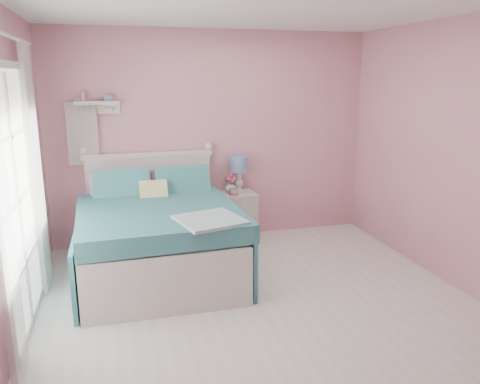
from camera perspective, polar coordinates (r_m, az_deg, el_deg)
name	(u,v)px	position (r m, az deg, el deg)	size (l,w,h in m)	color
floor	(268,318)	(4.21, 3.43, -15.08)	(4.50, 4.50, 0.00)	silver
room_shell	(271,136)	(3.72, 3.78, 6.83)	(4.50, 4.50, 4.50)	#D18497
bed	(158,237)	(5.03, -9.96, -5.37)	(1.64, 2.02, 1.15)	silver
nightstand	(237,216)	(5.95, -0.31, -2.97)	(0.43, 0.43, 0.63)	beige
table_lamp	(239,167)	(5.90, -0.15, 3.11)	(0.22, 0.22, 0.45)	white
vase	(231,187)	(5.83, -1.15, 0.63)	(0.14, 0.14, 0.15)	silver
teacup	(234,192)	(5.72, -0.77, 0.04)	(0.11, 0.11, 0.09)	pink
roses	(231,178)	(5.80, -1.17, 1.72)	(0.14, 0.11, 0.12)	#D8497B
wall_shelf	(97,104)	(5.69, -17.05, 10.21)	(0.50, 0.15, 0.25)	silver
hanging_dress	(82,134)	(5.72, -18.66, 6.74)	(0.34, 0.03, 0.72)	white
french_door	(17,202)	(4.09, -25.57, -1.15)	(0.04, 1.32, 2.16)	silver
curtain_near	(1,215)	(3.34, -27.11, -2.54)	(0.04, 0.40, 2.32)	white
curtain_far	(36,171)	(4.77, -23.58, 2.35)	(0.04, 0.40, 2.32)	white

